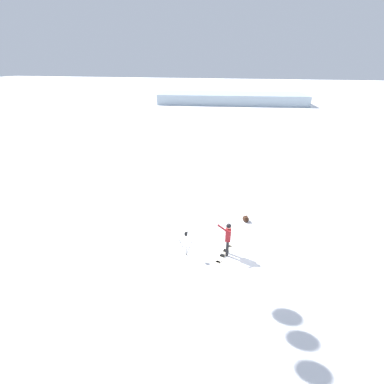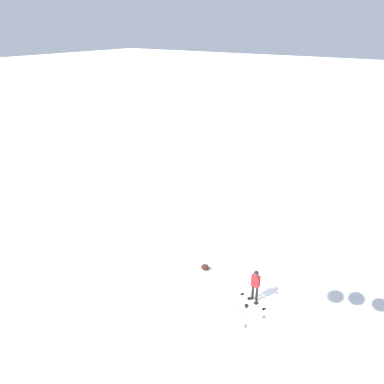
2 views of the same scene
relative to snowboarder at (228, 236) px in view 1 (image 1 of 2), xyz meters
The scene contains 6 objects.
ground_plane 1.41m from the snowboarder, 30.36° to the left, with size 300.00×300.00×0.00m, color white.
snowboarder is the anchor object (origin of this frame).
snowboard 1.08m from the snowboarder, behind, with size 0.68×1.77×0.10m.
gear_bag_large 3.63m from the snowboarder, 77.70° to the left, with size 0.51×0.57×0.32m.
camera_tripod 2.02m from the snowboarder, 165.29° to the right, with size 0.74×0.62×1.32m.
distant_ridge 55.45m from the snowboarder, 95.24° to the left, with size 32.85×14.17×2.13m.
Camera 1 is at (0.03, -11.92, 8.73)m, focal length 26.37 mm.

